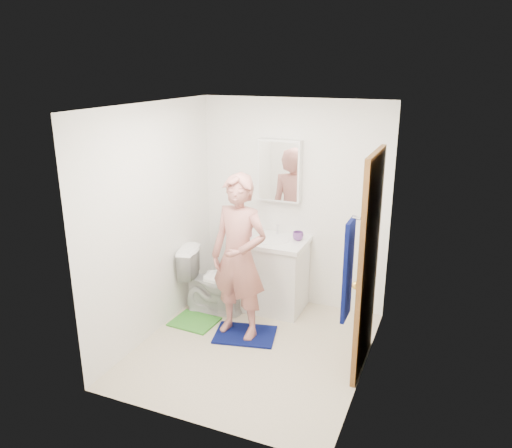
{
  "coord_description": "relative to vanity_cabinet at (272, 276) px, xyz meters",
  "views": [
    {
      "loc": [
        1.73,
        -4.07,
        2.74
      ],
      "look_at": [
        -0.07,
        0.25,
        1.24
      ],
      "focal_mm": 35.0,
      "sensor_mm": 36.0,
      "label": 1
    }
  ],
  "objects": [
    {
      "name": "towel_hook",
      "position": [
        1.22,
        -1.48,
        1.27
      ],
      "size": [
        0.06,
        0.02,
        0.02
      ],
      "primitive_type": "cylinder",
      "rotation": [
        0.0,
        1.57,
        0.0
      ],
      "color": "silver",
      "rests_on": "wall_right"
    },
    {
      "name": "mirror_panel",
      "position": [
        0.0,
        0.16,
        1.2
      ],
      "size": [
        0.46,
        0.01,
        0.66
      ],
      "primitive_type": "cube",
      "color": "white",
      "rests_on": "wall_back"
    },
    {
      "name": "door_knob",
      "position": [
        1.18,
        -1.08,
        0.55
      ],
      "size": [
        0.07,
        0.07,
        0.07
      ],
      "primitive_type": "sphere",
      "color": "gold",
      "rests_on": "door"
    },
    {
      "name": "soap_dispenser",
      "position": [
        -0.3,
        -0.03,
        0.56
      ],
      "size": [
        0.1,
        0.1,
        0.21
      ],
      "primitive_type": "imported",
      "rotation": [
        0.0,
        0.0,
        -0.03
      ],
      "color": "#BE5864",
      "rests_on": "countertop"
    },
    {
      "name": "green_rug",
      "position": [
        -0.66,
        -0.68,
        -0.39
      ],
      "size": [
        0.5,
        0.43,
        0.02
      ],
      "primitive_type": "cube",
      "rotation": [
        0.0,
        0.0,
        -0.06
      ],
      "color": "green",
      "rests_on": "floor"
    },
    {
      "name": "door",
      "position": [
        1.22,
        -0.76,
        0.62
      ],
      "size": [
        0.05,
        0.8,
        2.05
      ],
      "primitive_type": "cube",
      "color": "brown",
      "rests_on": "ground"
    },
    {
      "name": "floor",
      "position": [
        0.15,
        -0.91,
        -0.41
      ],
      "size": [
        2.2,
        2.4,
        0.02
      ],
      "primitive_type": "cube",
      "color": "beige",
      "rests_on": "ground"
    },
    {
      "name": "wall_left",
      "position": [
        -0.96,
        -0.91,
        0.8
      ],
      "size": [
        0.02,
        2.4,
        2.4
      ],
      "primitive_type": "cube",
      "color": "white",
      "rests_on": "ground"
    },
    {
      "name": "wall_right",
      "position": [
        1.26,
        -0.91,
        0.8
      ],
      "size": [
        0.02,
        2.4,
        2.4
      ],
      "primitive_type": "cube",
      "color": "white",
      "rests_on": "ground"
    },
    {
      "name": "towel",
      "position": [
        1.18,
        -1.48,
        0.85
      ],
      "size": [
        0.03,
        0.24,
        0.8
      ],
      "primitive_type": "cube",
      "color": "#081051",
      "rests_on": "wall_right"
    },
    {
      "name": "medicine_cabinet",
      "position": [
        0.0,
        0.22,
        1.2
      ],
      "size": [
        0.5,
        0.12,
        0.7
      ],
      "primitive_type": "cube",
      "color": "white",
      "rests_on": "wall_back"
    },
    {
      "name": "bath_mat",
      "position": [
        -0.02,
        -0.72,
        -0.39
      ],
      "size": [
        0.71,
        0.58,
        0.02
      ],
      "primitive_type": "cube",
      "rotation": [
        0.0,
        0.0,
        0.22
      ],
      "color": "#081051",
      "rests_on": "floor"
    },
    {
      "name": "wall_back",
      "position": [
        0.15,
        0.3,
        0.8
      ],
      "size": [
        2.2,
        0.02,
        2.4
      ],
      "primitive_type": "cube",
      "color": "white",
      "rests_on": "ground"
    },
    {
      "name": "countertop",
      "position": [
        0.0,
        0.0,
        0.43
      ],
      "size": [
        0.79,
        0.59,
        0.05
      ],
      "primitive_type": "cube",
      "color": "white",
      "rests_on": "vanity_cabinet"
    },
    {
      "name": "man",
      "position": [
        -0.08,
        -0.72,
        0.48
      ],
      "size": [
        0.67,
        0.49,
        1.72
      ],
      "primitive_type": "imported",
      "rotation": [
        0.0,
        0.0,
        -0.13
      ],
      "color": "#B46F65",
      "rests_on": "bath_mat"
    },
    {
      "name": "ceiling",
      "position": [
        0.15,
        -0.91,
        2.01
      ],
      "size": [
        2.2,
        2.4,
        0.02
      ],
      "primitive_type": "cube",
      "color": "white",
      "rests_on": "ground"
    },
    {
      "name": "wall_front",
      "position": [
        0.15,
        -2.12,
        0.8
      ],
      "size": [
        2.2,
        0.02,
        2.4
      ],
      "primitive_type": "cube",
      "color": "white",
      "rests_on": "ground"
    },
    {
      "name": "toilet",
      "position": [
        -0.58,
        -0.34,
        -0.01
      ],
      "size": [
        0.83,
        0.59,
        0.77
      ],
      "primitive_type": "imported",
      "rotation": [
        0.0,
        0.0,
        1.79
      ],
      "color": "white",
      "rests_on": "floor"
    },
    {
      "name": "faucet",
      "position": [
        0.0,
        0.18,
        0.51
      ],
      "size": [
        0.03,
        0.03,
        0.12
      ],
      "primitive_type": "cylinder",
      "color": "silver",
      "rests_on": "countertop"
    },
    {
      "name": "sink_basin",
      "position": [
        0.0,
        0.0,
        0.44
      ],
      "size": [
        0.4,
        0.4,
        0.03
      ],
      "primitive_type": "cylinder",
      "color": "white",
      "rests_on": "countertop"
    },
    {
      "name": "toothbrush_cup",
      "position": [
        0.28,
        0.09,
        0.5
      ],
      "size": [
        0.13,
        0.13,
        0.1
      ],
      "primitive_type": "imported",
      "rotation": [
        0.0,
        0.0,
        -0.05
      ],
      "color": "#6C3E89",
      "rests_on": "countertop"
    },
    {
      "name": "vanity_cabinet",
      "position": [
        0.0,
        0.0,
        0.0
      ],
      "size": [
        0.75,
        0.55,
        0.8
      ],
      "primitive_type": "cube",
      "color": "white",
      "rests_on": "floor"
    }
  ]
}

